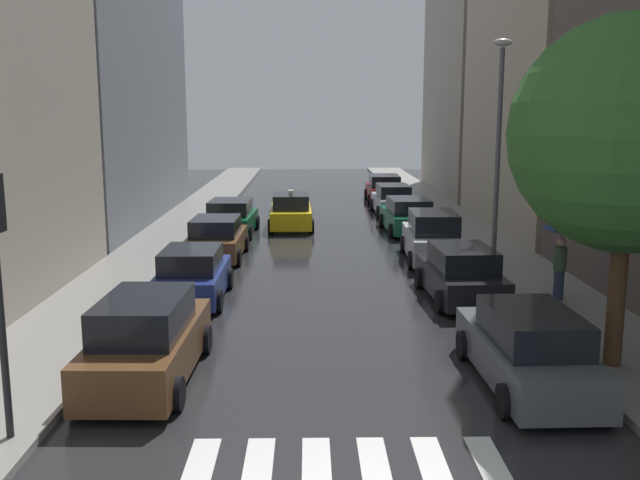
# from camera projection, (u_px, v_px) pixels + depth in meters

# --- Properties ---
(ground_plane) EXTENTS (28.00, 72.00, 0.04)m
(ground_plane) POSITION_uv_depth(u_px,v_px,m) (321.00, 235.00, 31.75)
(ground_plane) COLOR #252527
(sidewalk_left) EXTENTS (3.00, 72.00, 0.15)m
(sidewalk_left) POSITION_uv_depth(u_px,v_px,m) (175.00, 233.00, 31.63)
(sidewalk_left) COLOR gray
(sidewalk_left) RESTS_ON ground
(sidewalk_right) EXTENTS (3.00, 72.00, 0.15)m
(sidewalk_right) POSITION_uv_depth(u_px,v_px,m) (466.00, 232.00, 31.84)
(sidewalk_right) COLOR gray
(sidewalk_right) RESTS_ON ground
(crosswalk_stripes) EXTENTS (4.95, 2.20, 0.01)m
(crosswalk_stripes) POSITION_uv_depth(u_px,v_px,m) (346.00, 471.00, 10.85)
(crosswalk_stripes) COLOR silver
(crosswalk_stripes) RESTS_ON ground
(building_left_mid) EXTENTS (6.00, 18.12, 13.94)m
(building_left_mid) POSITION_uv_depth(u_px,v_px,m) (91.00, 78.00, 34.27)
(building_left_mid) COLOR slate
(building_left_mid) RESTS_ON ground
(building_right_mid) EXTENTS (6.00, 13.42, 15.11)m
(building_right_mid) POSITION_uv_depth(u_px,v_px,m) (563.00, 63.00, 32.27)
(building_right_mid) COLOR #B2A38C
(building_right_mid) RESTS_ON ground
(building_right_far) EXTENTS (6.00, 13.44, 15.61)m
(building_right_far) POSITION_uv_depth(u_px,v_px,m) (486.00, 73.00, 46.24)
(building_right_far) COLOR #9E9384
(building_right_far) RESTS_ON ground
(parked_car_left_nearest) EXTENTS (2.10, 4.80, 1.78)m
(parked_car_left_nearest) POSITION_uv_depth(u_px,v_px,m) (147.00, 341.00, 14.39)
(parked_car_left_nearest) COLOR brown
(parked_car_left_nearest) RESTS_ON ground
(parked_car_left_second) EXTENTS (2.00, 4.05, 1.55)m
(parked_car_left_second) POSITION_uv_depth(u_px,v_px,m) (192.00, 276.00, 20.52)
(parked_car_left_second) COLOR navy
(parked_car_left_second) RESTS_ON ground
(parked_car_left_third) EXTENTS (2.14, 4.22, 1.56)m
(parked_car_left_third) POSITION_uv_depth(u_px,v_px,m) (216.00, 239.00, 26.36)
(parked_car_left_third) COLOR brown
(parked_car_left_third) RESTS_ON ground
(parked_car_left_fourth) EXTENTS (2.31, 4.33, 1.56)m
(parked_car_left_fourth) POSITION_uv_depth(u_px,v_px,m) (231.00, 218.00, 31.52)
(parked_car_left_fourth) COLOR #0C4C2D
(parked_car_left_fourth) RESTS_ON ground
(parked_car_right_nearest) EXTENTS (2.07, 4.74, 1.61)m
(parked_car_right_nearest) POSITION_uv_depth(u_px,v_px,m) (528.00, 350.00, 14.08)
(parked_car_right_nearest) COLOR #474C51
(parked_car_right_nearest) RESTS_ON ground
(parked_car_right_second) EXTENTS (2.16, 4.37, 1.59)m
(parked_car_right_second) POSITION_uv_depth(u_px,v_px,m) (461.00, 275.00, 20.56)
(parked_car_right_second) COLOR black
(parked_car_right_second) RESTS_ON ground
(parked_car_right_third) EXTENTS (2.17, 4.61, 1.82)m
(parked_car_right_third) POSITION_uv_depth(u_px,v_px,m) (433.00, 238.00, 25.95)
(parked_car_right_third) COLOR #B2B7BF
(parked_car_right_third) RESTS_ON ground
(parked_car_right_fourth) EXTENTS (2.28, 4.60, 1.57)m
(parked_car_right_fourth) POSITION_uv_depth(u_px,v_px,m) (408.00, 216.00, 32.08)
(parked_car_right_fourth) COLOR #0C4C2D
(parked_car_right_fourth) RESTS_ON ground
(parked_car_right_fifth) EXTENTS (2.08, 4.49, 1.59)m
(parked_car_right_fifth) POSITION_uv_depth(u_px,v_px,m) (393.00, 200.00, 37.74)
(parked_car_right_fifth) COLOR #B2B7BF
(parked_car_right_fifth) RESTS_ON ground
(parked_car_right_sixth) EXTENTS (2.22, 4.78, 1.64)m
(parked_car_right_sixth) POSITION_uv_depth(u_px,v_px,m) (384.00, 189.00, 42.86)
(parked_car_right_sixth) COLOR maroon
(parked_car_right_sixth) RESTS_ON ground
(taxi_midroad) EXTENTS (2.15, 4.37, 1.81)m
(taxi_midroad) POSITION_uv_depth(u_px,v_px,m) (291.00, 212.00, 33.24)
(taxi_midroad) COLOR yellow
(taxi_midroad) RESTS_ON ground
(pedestrian_foreground) EXTENTS (1.07, 1.07, 2.05)m
(pedestrian_foreground) POSITION_uv_depth(u_px,v_px,m) (561.00, 247.00, 19.88)
(pedestrian_foreground) COLOR navy
(pedestrian_foreground) RESTS_ON sidewalk_right
(street_tree_right) EXTENTS (4.76, 4.76, 7.18)m
(street_tree_right) POSITION_uv_depth(u_px,v_px,m) (629.00, 135.00, 14.17)
(street_tree_right) COLOR #513823
(street_tree_right) RESTS_ON sidewalk_right
(lamp_post_right) EXTENTS (0.60, 0.28, 7.49)m
(lamp_post_right) POSITION_uv_depth(u_px,v_px,m) (498.00, 142.00, 22.88)
(lamp_post_right) COLOR #595B60
(lamp_post_right) RESTS_ON sidewalk_right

